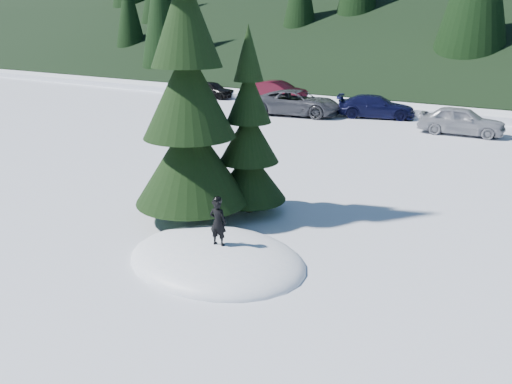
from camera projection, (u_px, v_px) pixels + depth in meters
The scene contains 10 objects.
ground at pixel (216, 261), 11.87m from camera, with size 200.00×200.00×0.00m, color white.
snow_mound at pixel (216, 261), 11.87m from camera, with size 4.48×3.52×0.96m, color white.
spruce_tall at pixel (189, 104), 13.37m from camera, with size 3.20×3.20×8.60m.
spruce_short at pixel (249, 143), 14.36m from camera, with size 2.20×2.20×5.37m.
child_skier at pixel (218, 222), 11.44m from camera, with size 0.40×0.27×1.11m, color black.
car_0 at pixel (211, 89), 37.76m from camera, with size 1.49×3.71×1.26m, color black.
car_1 at pixel (278, 92), 35.46m from camera, with size 1.60×4.59×1.51m, color #3F0B16.
car_2 at pixel (297, 103), 30.58m from camera, with size 2.51×5.44×1.51m, color #45464C.
car_3 at pixel (376, 107), 29.78m from camera, with size 1.86×4.58×1.33m, color black.
car_4 at pixel (461, 121), 25.22m from camera, with size 1.67×4.15×1.41m, color #97989F.
Camera 1 is at (6.63, -8.48, 5.36)m, focal length 35.00 mm.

